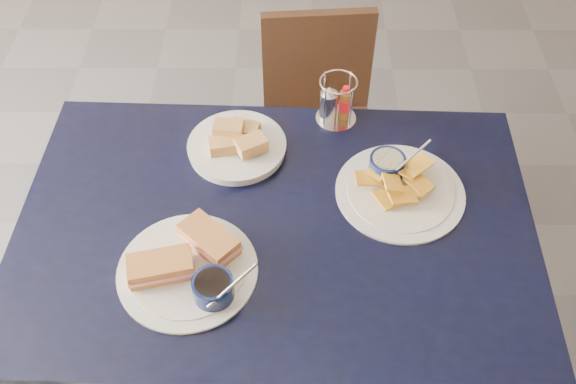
{
  "coord_description": "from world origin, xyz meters",
  "views": [
    {
      "loc": [
        -0.11,
        -0.87,
        1.96
      ],
      "look_at": [
        -0.12,
        0.09,
        0.82
      ],
      "focal_mm": 40.0,
      "sensor_mm": 36.0,
      "label": 1
    }
  ],
  "objects_px": {
    "dining_table": "(276,240)",
    "condiment_caddy": "(335,103)",
    "chair_far": "(320,111)",
    "sandwich_plate": "(191,266)",
    "bread_basket": "(237,145)",
    "plantain_plate": "(396,184)"
  },
  "relations": [
    {
      "from": "dining_table",
      "to": "condiment_caddy",
      "type": "distance_m",
      "value": 0.41
    },
    {
      "from": "dining_table",
      "to": "condiment_caddy",
      "type": "bearing_deg",
      "value": 66.94
    },
    {
      "from": "plantain_plate",
      "to": "bread_basket",
      "type": "bearing_deg",
      "value": 162.16
    },
    {
      "from": "dining_table",
      "to": "chair_far",
      "type": "distance_m",
      "value": 0.77
    },
    {
      "from": "dining_table",
      "to": "plantain_plate",
      "type": "bearing_deg",
      "value": 20.93
    },
    {
      "from": "sandwich_plate",
      "to": "condiment_caddy",
      "type": "height_order",
      "value": "condiment_caddy"
    },
    {
      "from": "chair_far",
      "to": "condiment_caddy",
      "type": "xyz_separation_m",
      "value": [
        0.02,
        -0.36,
        0.35
      ]
    },
    {
      "from": "dining_table",
      "to": "plantain_plate",
      "type": "height_order",
      "value": "plantain_plate"
    },
    {
      "from": "bread_basket",
      "to": "sandwich_plate",
      "type": "bearing_deg",
      "value": -102.12
    },
    {
      "from": "sandwich_plate",
      "to": "bread_basket",
      "type": "bearing_deg",
      "value": 77.88
    },
    {
      "from": "sandwich_plate",
      "to": "condiment_caddy",
      "type": "distance_m",
      "value": 0.6
    },
    {
      "from": "dining_table",
      "to": "chair_far",
      "type": "relative_size",
      "value": 1.6
    },
    {
      "from": "dining_table",
      "to": "chair_far",
      "type": "height_order",
      "value": "chair_far"
    },
    {
      "from": "plantain_plate",
      "to": "condiment_caddy",
      "type": "height_order",
      "value": "condiment_caddy"
    },
    {
      "from": "dining_table",
      "to": "condiment_caddy",
      "type": "xyz_separation_m",
      "value": [
        0.15,
        0.36,
        0.12
      ]
    },
    {
      "from": "bread_basket",
      "to": "chair_far",
      "type": "bearing_deg",
      "value": 63.21
    },
    {
      "from": "sandwich_plate",
      "to": "condiment_caddy",
      "type": "xyz_separation_m",
      "value": [
        0.34,
        0.5,
        0.03
      ]
    },
    {
      "from": "sandwich_plate",
      "to": "plantain_plate",
      "type": "height_order",
      "value": "same"
    },
    {
      "from": "chair_far",
      "to": "plantain_plate",
      "type": "distance_m",
      "value": 0.7
    },
    {
      "from": "chair_far",
      "to": "sandwich_plate",
      "type": "xyz_separation_m",
      "value": [
        -0.32,
        -0.86,
        0.32
      ]
    },
    {
      "from": "plantain_plate",
      "to": "bread_basket",
      "type": "distance_m",
      "value": 0.42
    },
    {
      "from": "bread_basket",
      "to": "condiment_caddy",
      "type": "bearing_deg",
      "value": 25.12
    }
  ]
}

